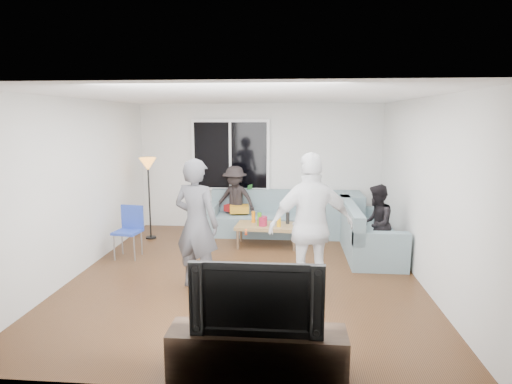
# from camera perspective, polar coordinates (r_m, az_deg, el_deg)

# --- Properties ---
(floor) EXTENTS (5.00, 5.50, 0.04)m
(floor) POSITION_cam_1_polar(r_m,az_deg,el_deg) (6.48, -1.34, -11.17)
(floor) COLOR #56351C
(floor) RESTS_ON ground
(ceiling) EXTENTS (5.00, 5.50, 0.04)m
(ceiling) POSITION_cam_1_polar(r_m,az_deg,el_deg) (6.05, -1.45, 12.85)
(ceiling) COLOR white
(ceiling) RESTS_ON ground
(wall_back) EXTENTS (5.00, 0.04, 2.60)m
(wall_back) POSITION_cam_1_polar(r_m,az_deg,el_deg) (8.86, 0.50, 3.39)
(wall_back) COLOR silver
(wall_back) RESTS_ON ground
(wall_front) EXTENTS (5.00, 0.04, 2.60)m
(wall_front) POSITION_cam_1_polar(r_m,az_deg,el_deg) (3.45, -6.29, -7.20)
(wall_front) COLOR silver
(wall_front) RESTS_ON ground
(wall_left) EXTENTS (0.04, 5.50, 2.60)m
(wall_left) POSITION_cam_1_polar(r_m,az_deg,el_deg) (6.86, -22.81, 0.68)
(wall_left) COLOR silver
(wall_left) RESTS_ON ground
(wall_right) EXTENTS (0.04, 5.50, 2.60)m
(wall_right) POSITION_cam_1_polar(r_m,az_deg,el_deg) (6.37, 21.76, 0.09)
(wall_right) COLOR silver
(wall_right) RESTS_ON ground
(window_frame) EXTENTS (1.62, 0.06, 1.47)m
(window_frame) POSITION_cam_1_polar(r_m,az_deg,el_deg) (8.82, -3.44, 4.98)
(window_frame) COLOR white
(window_frame) RESTS_ON wall_back
(window_glass) EXTENTS (1.50, 0.02, 1.35)m
(window_glass) POSITION_cam_1_polar(r_m,az_deg,el_deg) (8.78, -3.48, 4.95)
(window_glass) COLOR black
(window_glass) RESTS_ON window_frame
(window_mullion) EXTENTS (0.05, 0.03, 1.35)m
(window_mullion) POSITION_cam_1_polar(r_m,az_deg,el_deg) (8.77, -3.48, 4.95)
(window_mullion) COLOR white
(window_mullion) RESTS_ON window_frame
(radiator) EXTENTS (1.30, 0.12, 0.62)m
(radiator) POSITION_cam_1_polar(r_m,az_deg,el_deg) (8.97, -3.39, -2.96)
(radiator) COLOR silver
(radiator) RESTS_ON floor
(potted_plant) EXTENTS (0.22, 0.19, 0.34)m
(potted_plant) POSITION_cam_1_polar(r_m,az_deg,el_deg) (8.80, -1.02, 0.00)
(potted_plant) COLOR #2A692A
(potted_plant) RESTS_ON radiator
(vase) EXTENTS (0.22, 0.22, 0.19)m
(vase) POSITION_cam_1_polar(r_m,az_deg,el_deg) (8.89, -4.58, -0.45)
(vase) COLOR silver
(vase) RESTS_ON radiator
(sofa_back_section) EXTENTS (2.30, 0.85, 0.85)m
(sofa_back_section) POSITION_cam_1_polar(r_m,az_deg,el_deg) (8.50, 1.38, -2.88)
(sofa_back_section) COLOR slate
(sofa_back_section) RESTS_ON floor
(sofa_right_section) EXTENTS (2.00, 0.85, 0.85)m
(sofa_right_section) POSITION_cam_1_polar(r_m,az_deg,el_deg) (7.56, 15.09, -4.86)
(sofa_right_section) COLOR slate
(sofa_right_section) RESTS_ON floor
(sofa_corner) EXTENTS (0.85, 0.85, 0.85)m
(sofa_corner) POSITION_cam_1_polar(r_m,az_deg,el_deg) (8.55, 11.23, -3.00)
(sofa_corner) COLOR slate
(sofa_corner) RESTS_ON floor
(cushion_yellow) EXTENTS (0.42, 0.37, 0.14)m
(cushion_yellow) POSITION_cam_1_polar(r_m,az_deg,el_deg) (8.51, -2.27, -2.28)
(cushion_yellow) COLOR #BB7E1B
(cushion_yellow) RESTS_ON sofa_back_section
(cushion_red) EXTENTS (0.46, 0.44, 0.13)m
(cushion_red) POSITION_cam_1_polar(r_m,az_deg,el_deg) (8.60, -2.82, -2.16)
(cushion_red) COLOR maroon
(cushion_red) RESTS_ON sofa_back_section
(coffee_table) EXTENTS (1.14, 0.68, 0.40)m
(coffee_table) POSITION_cam_1_polar(r_m,az_deg,el_deg) (7.76, 1.43, -5.85)
(coffee_table) COLOR #A5874F
(coffee_table) RESTS_ON floor
(pitcher) EXTENTS (0.17, 0.17, 0.17)m
(pitcher) POSITION_cam_1_polar(r_m,az_deg,el_deg) (7.61, 0.88, -3.94)
(pitcher) COLOR maroon
(pitcher) RESTS_ON coffee_table
(side_chair) EXTENTS (0.46, 0.46, 0.86)m
(side_chair) POSITION_cam_1_polar(r_m,az_deg,el_deg) (7.39, -16.92, -5.25)
(side_chair) COLOR #253EA3
(side_chair) RESTS_ON floor
(floor_lamp) EXTENTS (0.32, 0.32, 1.56)m
(floor_lamp) POSITION_cam_1_polar(r_m,az_deg,el_deg) (8.37, -14.17, -0.91)
(floor_lamp) COLOR orange
(floor_lamp) RESTS_ON floor
(player_left) EXTENTS (0.76, 0.62, 1.79)m
(player_left) POSITION_cam_1_polar(r_m,az_deg,el_deg) (5.81, -8.02, -4.28)
(player_left) COLOR #444448
(player_left) RESTS_ON floor
(player_right) EXTENTS (1.19, 0.73, 1.89)m
(player_right) POSITION_cam_1_polar(r_m,az_deg,el_deg) (5.45, 7.48, -4.67)
(player_right) COLOR silver
(player_right) RESTS_ON floor
(spectator_right) EXTENTS (0.64, 0.73, 1.28)m
(spectator_right) POSITION_cam_1_polar(r_m,az_deg,el_deg) (7.04, 15.87, -4.19)
(spectator_right) COLOR black
(spectator_right) RESTS_ON floor
(spectator_back) EXTENTS (1.00, 0.75, 1.37)m
(spectator_back) POSITION_cam_1_polar(r_m,az_deg,el_deg) (8.54, -2.86, -1.05)
(spectator_back) COLOR black
(spectator_back) RESTS_ON floor
(tv_console) EXTENTS (1.60, 0.40, 0.44)m
(tv_console) POSITION_cam_1_polar(r_m,az_deg,el_deg) (4.09, 0.16, -20.82)
(tv_console) COLOR #37281B
(tv_console) RESTS_ON floor
(television) EXTENTS (1.16, 0.15, 0.67)m
(television) POSITION_cam_1_polar(r_m,az_deg,el_deg) (3.84, 0.17, -13.69)
(television) COLOR black
(television) RESTS_ON tv_console
(bottle_d) EXTENTS (0.07, 0.07, 0.28)m
(bottle_d) POSITION_cam_1_polar(r_m,az_deg,el_deg) (7.54, 3.10, -3.66)
(bottle_d) COLOR gold
(bottle_d) RESTS_ON coffee_table
(bottle_a) EXTENTS (0.07, 0.07, 0.21)m
(bottle_a) POSITION_cam_1_polar(r_m,az_deg,el_deg) (7.84, -0.35, -3.38)
(bottle_a) COLOR orange
(bottle_a) RESTS_ON coffee_table
(bottle_b) EXTENTS (0.08, 0.08, 0.24)m
(bottle_b) POSITION_cam_1_polar(r_m,az_deg,el_deg) (7.59, 0.47, -3.69)
(bottle_b) COLOR #3D931A
(bottle_b) RESTS_ON coffee_table
(bottle_e) EXTENTS (0.07, 0.07, 0.21)m
(bottle_e) POSITION_cam_1_polar(r_m,az_deg,el_deg) (7.77, 4.29, -3.52)
(bottle_e) COLOR black
(bottle_e) RESTS_ON coffee_table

